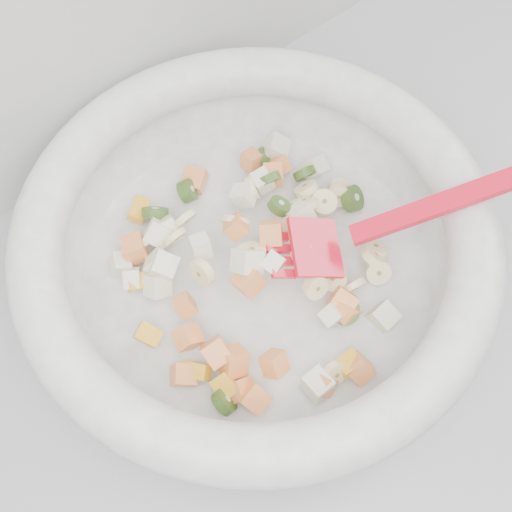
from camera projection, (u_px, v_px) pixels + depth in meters
counter at (317, 390)px, 1.06m from camera, size 2.00×0.60×0.90m
mixing_bowl at (256, 247)px, 0.60m from camera, size 0.45×0.44×0.16m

